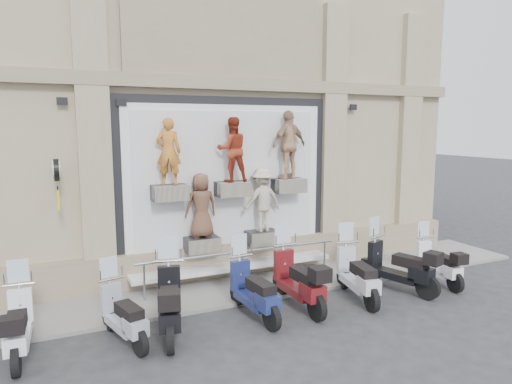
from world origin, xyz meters
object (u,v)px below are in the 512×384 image
(scooter_c, at_px, (123,304))
(scooter_h, at_px, (398,256))
(guard_rail, at_px, (242,269))
(scooter_g, at_px, (357,264))
(scooter_b, at_px, (17,313))
(scooter_f, at_px, (298,269))
(scooter_i, at_px, (438,255))
(scooter_e, at_px, (254,279))
(scooter_d, at_px, (169,290))
(clock_sign_bracket, at_px, (57,177))

(scooter_c, bearing_deg, scooter_h, -15.17)
(guard_rail, relative_size, scooter_g, 2.55)
(scooter_b, height_order, scooter_c, scooter_b)
(scooter_f, distance_m, scooter_g, 1.44)
(scooter_c, distance_m, scooter_i, 7.46)
(scooter_c, distance_m, scooter_e, 2.55)
(scooter_c, height_order, scooter_h, scooter_h)
(scooter_d, xyz_separation_m, scooter_f, (2.78, 0.11, -0.00))
(clock_sign_bracket, bearing_deg, scooter_h, -16.60)
(scooter_e, bearing_deg, scooter_c, 175.87)
(scooter_g, bearing_deg, scooter_i, 12.06)
(clock_sign_bracket, bearing_deg, scooter_g, -19.86)
(scooter_f, relative_size, scooter_g, 1.05)
(scooter_d, height_order, scooter_e, scooter_d)
(clock_sign_bracket, relative_size, scooter_e, 0.52)
(scooter_f, xyz_separation_m, scooter_h, (2.62, -0.12, -0.01))
(scooter_h, bearing_deg, scooter_i, -18.13)
(scooter_b, xyz_separation_m, scooter_e, (4.22, -0.19, 0.03))
(scooter_f, bearing_deg, scooter_e, -176.24)
(guard_rail, distance_m, scooter_h, 3.66)
(scooter_d, distance_m, scooter_f, 2.78)
(guard_rail, xyz_separation_m, scooter_f, (0.63, -1.54, 0.38))
(scooter_c, bearing_deg, scooter_f, -13.42)
(scooter_c, bearing_deg, scooter_d, -15.90)
(scooter_b, bearing_deg, clock_sign_bracket, 70.02)
(scooter_c, height_order, scooter_e, scooter_e)
(scooter_e, bearing_deg, scooter_b, 172.86)
(clock_sign_bracket, bearing_deg, scooter_c, -66.62)
(scooter_d, relative_size, scooter_i, 1.18)
(scooter_b, relative_size, scooter_h, 0.90)
(scooter_e, relative_size, scooter_g, 0.98)
(scooter_f, bearing_deg, guard_rail, 111.80)
(scooter_c, height_order, scooter_d, scooter_d)
(guard_rail, distance_m, scooter_g, 2.68)
(clock_sign_bracket, bearing_deg, scooter_i, -14.29)
(clock_sign_bracket, xyz_separation_m, scooter_f, (4.53, -2.01, -1.95))
(scooter_d, xyz_separation_m, scooter_i, (6.63, -0.01, -0.13))
(scooter_i, bearing_deg, scooter_c, -172.73)
(guard_rail, height_order, scooter_c, scooter_c)
(scooter_e, distance_m, scooter_h, 3.68)
(clock_sign_bracket, height_order, scooter_h, clock_sign_bracket)
(clock_sign_bracket, xyz_separation_m, scooter_g, (5.96, -2.15, -1.99))
(guard_rail, xyz_separation_m, scooter_d, (-2.15, -1.65, 0.39))
(clock_sign_bracket, distance_m, scooter_e, 4.52)
(guard_rail, xyz_separation_m, scooter_e, (-0.44, -1.62, 0.33))
(scooter_c, xyz_separation_m, scooter_g, (5.05, -0.04, 0.09))
(scooter_f, bearing_deg, scooter_b, 178.51)
(scooter_c, xyz_separation_m, scooter_d, (0.83, -0.01, 0.13))
(scooter_e, relative_size, scooter_h, 0.95)
(scooter_h, bearing_deg, scooter_f, 159.41)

